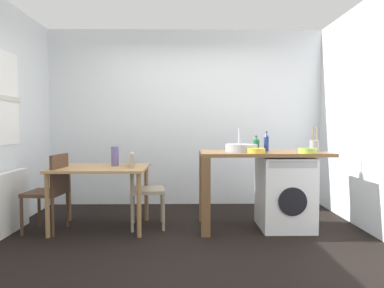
# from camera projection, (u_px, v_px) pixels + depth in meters

# --- Properties ---
(ground_plane) EXTENTS (5.46, 5.46, 0.00)m
(ground_plane) POSITION_uv_depth(u_px,v_px,m) (185.00, 241.00, 3.52)
(ground_plane) COLOR black
(wall_back) EXTENTS (4.60, 0.10, 2.70)m
(wall_back) POSITION_uv_depth(u_px,v_px,m) (186.00, 118.00, 5.19)
(wall_back) COLOR silver
(wall_back) RESTS_ON ground_plane
(radiator) EXTENTS (0.10, 0.80, 0.70)m
(radiator) POSITION_uv_depth(u_px,v_px,m) (7.00, 203.00, 3.77)
(radiator) COLOR white
(radiator) RESTS_ON ground_plane
(dining_table) EXTENTS (1.10, 0.76, 0.74)m
(dining_table) POSITION_uv_depth(u_px,v_px,m) (101.00, 175.00, 3.94)
(dining_table) COLOR tan
(dining_table) RESTS_ON ground_plane
(chair_person_seat) EXTENTS (0.44, 0.44, 0.90)m
(chair_person_seat) POSITION_uv_depth(u_px,v_px,m) (51.00, 188.00, 3.84)
(chair_person_seat) COLOR #4C3323
(chair_person_seat) RESTS_ON ground_plane
(chair_opposite) EXTENTS (0.45, 0.45, 0.90)m
(chair_opposite) POSITION_uv_depth(u_px,v_px,m) (141.00, 186.00, 4.00)
(chair_opposite) COLOR gray
(chair_opposite) RESTS_ON ground_plane
(kitchen_counter) EXTENTS (1.50, 0.68, 0.92)m
(kitchen_counter) POSITION_uv_depth(u_px,v_px,m) (245.00, 165.00, 3.95)
(kitchen_counter) COLOR brown
(kitchen_counter) RESTS_ON ground_plane
(washing_machine) EXTENTS (0.60, 0.61, 0.86)m
(washing_machine) POSITION_uv_depth(u_px,v_px,m) (285.00, 192.00, 3.97)
(washing_machine) COLOR white
(washing_machine) RESTS_ON ground_plane
(sink_basin) EXTENTS (0.38, 0.38, 0.09)m
(sink_basin) POSITION_uv_depth(u_px,v_px,m) (241.00, 148.00, 3.94)
(sink_basin) COLOR #9EA0A5
(sink_basin) RESTS_ON kitchen_counter
(tap) EXTENTS (0.02, 0.02, 0.28)m
(tap) POSITION_uv_depth(u_px,v_px,m) (239.00, 139.00, 4.11)
(tap) COLOR #B2B2B7
(tap) RESTS_ON kitchen_counter
(bottle_tall_green) EXTENTS (0.07, 0.07, 0.19)m
(bottle_tall_green) POSITION_uv_depth(u_px,v_px,m) (256.00, 144.00, 4.02)
(bottle_tall_green) COLOR #19592D
(bottle_tall_green) RESTS_ON kitchen_counter
(bottle_squat_brown) EXTENTS (0.06, 0.06, 0.24)m
(bottle_squat_brown) POSITION_uv_depth(u_px,v_px,m) (266.00, 142.00, 4.00)
(bottle_squat_brown) COLOR navy
(bottle_squat_brown) RESTS_ON kitchen_counter
(mixing_bowl) EXTENTS (0.20, 0.20, 0.06)m
(mixing_bowl) POSITION_uv_depth(u_px,v_px,m) (256.00, 150.00, 3.74)
(mixing_bowl) COLOR gold
(mixing_bowl) RESTS_ON kitchen_counter
(utensil_crock) EXTENTS (0.11, 0.11, 0.30)m
(utensil_crock) POSITION_uv_depth(u_px,v_px,m) (314.00, 146.00, 4.00)
(utensil_crock) COLOR gray
(utensil_crock) RESTS_ON kitchen_counter
(colander) EXTENTS (0.20, 0.20, 0.06)m
(colander) POSITION_uv_depth(u_px,v_px,m) (308.00, 150.00, 3.73)
(colander) COLOR #A8C63D
(colander) RESTS_ON kitchen_counter
(vase) EXTENTS (0.09, 0.09, 0.23)m
(vase) POSITION_uv_depth(u_px,v_px,m) (115.00, 156.00, 4.03)
(vase) COLOR slate
(vase) RESTS_ON dining_table
(scissors) EXTENTS (0.15, 0.06, 0.01)m
(scissors) POSITION_uv_depth(u_px,v_px,m) (261.00, 152.00, 3.84)
(scissors) COLOR #B2B2B7
(scissors) RESTS_ON kitchen_counter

